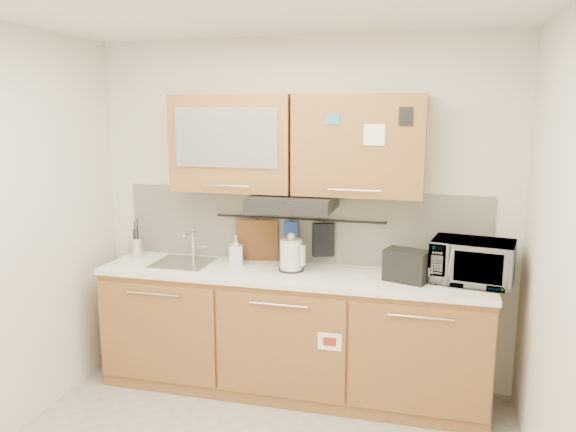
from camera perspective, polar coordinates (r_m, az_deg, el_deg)
The scene contains 17 objects.
wall_back at distance 4.28m, azimuth 1.27°, elevation 0.33°, with size 3.20×3.20×0.00m, color silver.
base_cabinet at distance 4.25m, azimuth 0.26°, elevation -12.35°, with size 2.80×0.64×0.88m.
countertop at distance 4.08m, azimuth 0.25°, elevation -5.95°, with size 2.82×0.62×0.04m, color white.
backsplash at distance 4.29m, azimuth 1.23°, elevation -1.01°, with size 2.80×0.02×0.56m, color silver.
upper_cabinets at distance 4.05m, azimuth 0.66°, elevation 7.31°, with size 1.82×0.37×0.70m.
range_hood at distance 4.02m, azimuth 0.47°, elevation 1.40°, with size 0.60×0.46×0.10m, color black.
sink at distance 4.37m, azimuth -10.58°, elevation -4.69°, with size 0.42×0.40×0.26m.
utensil_rail at distance 4.24m, azimuth 1.12°, elevation -0.31°, with size 0.02×0.02×1.30m, color black.
utensil_crock at distance 4.65m, azimuth -15.08°, elevation -3.01°, with size 0.14×0.14×0.30m.
kettle at distance 4.08m, azimuth 0.33°, elevation -4.04°, with size 0.21×0.20×0.28m.
toaster at distance 3.91m, azimuth 11.95°, elevation -4.92°, with size 0.33×0.26×0.22m.
microwave at distance 3.98m, azimuth 18.21°, elevation -4.44°, with size 0.53×0.36×0.29m, color #999999.
soap_bottle at distance 4.27m, azimuth -5.30°, elevation -3.48°, with size 0.10×0.10×0.22m, color #999999.
cutting_board at distance 4.36m, azimuth -3.16°, elevation -3.00°, with size 0.33×0.02×0.40m, color brown.
oven_mitt at distance 4.26m, azimuth 0.30°, elevation -1.74°, with size 0.11×0.03×0.18m, color #223E9B.
dark_pouch at distance 4.22m, azimuth 3.61°, elevation -2.43°, with size 0.16×0.05×0.25m, color black.
pot_holder at distance 4.21m, azimuth 3.52°, elevation -1.87°, with size 0.14×0.02×0.17m, color red.
Camera 1 is at (0.96, -2.60, 2.06)m, focal length 35.00 mm.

